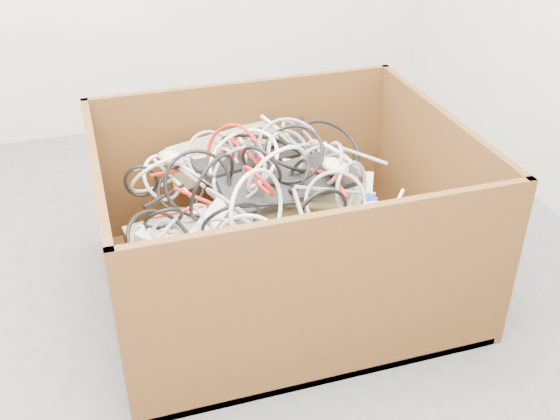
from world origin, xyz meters
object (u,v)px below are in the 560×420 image
object	(u,v)px
power_strip_left	(218,216)
vga_plug	(369,201)
power_strip_right	(185,253)
cardboard_box	(278,252)

from	to	relation	value
power_strip_left	vga_plug	bearing A→B (deg)	-52.94
power_strip_right	cardboard_box	bearing A→B (deg)	62.63
cardboard_box	power_strip_right	distance (m)	0.41
power_strip_left	power_strip_right	bearing A→B (deg)	-177.62
power_strip_left	vga_plug	distance (m)	0.48
vga_plug	power_strip_left	bearing A→B (deg)	-159.58
power_strip_left	power_strip_right	size ratio (longest dim) A/B	1.10
power_strip_right	vga_plug	xyz separation A→B (m)	(0.60, 0.05, 0.04)
cardboard_box	power_strip_right	xyz separation A→B (m)	(-0.33, -0.16, 0.17)
cardboard_box	power_strip_right	size ratio (longest dim) A/B	3.77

